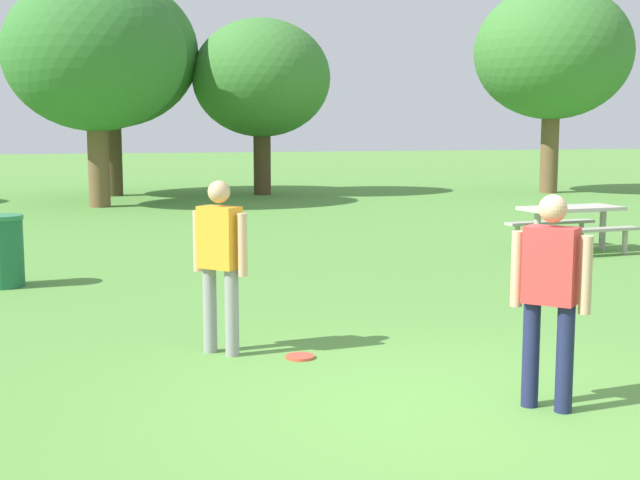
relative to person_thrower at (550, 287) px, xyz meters
name	(u,v)px	position (x,y,z in m)	size (l,w,h in m)	color
ground_plane	(444,411)	(-0.77, 0.17, -0.94)	(120.00, 120.00, 0.00)	#568E3D
person_thrower	(550,287)	(0.00, 0.00, 0.00)	(0.45, 0.47, 1.64)	#1E234C
person_catcher	(220,255)	(-2.14, 2.25, 0.00)	(0.45, 0.47, 1.64)	gray
frisbee	(300,357)	(-1.46, 1.91, -0.93)	(0.27, 0.27, 0.03)	#E04733
picnic_table_near	(571,219)	(4.60, 7.27, -0.38)	(1.82, 1.57, 0.77)	#B2ADA3
trash_can_beside_table	(2,251)	(-4.42, 6.43, -0.46)	(0.59, 0.59, 0.96)	#1E663D
tree_broad_center	(95,54)	(-2.92, 17.67, 2.97)	(4.65, 4.65, 5.91)	brown
tree_far_right	(109,53)	(-2.45, 21.24, 3.29)	(5.23, 5.23, 6.48)	#4C3823
tree_slender_mid	(261,79)	(1.99, 20.55, 2.57)	(4.18, 4.18, 5.31)	#4C3823
tree_back_left	(553,53)	(10.82, 18.84, 3.38)	(4.84, 4.84, 6.40)	brown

